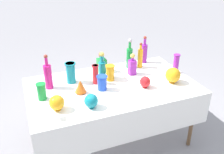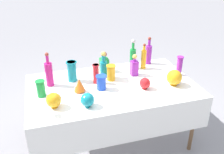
{
  "view_description": "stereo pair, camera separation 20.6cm",
  "coord_description": "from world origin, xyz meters",
  "views": [
    {
      "loc": [
        -0.88,
        -2.26,
        2.09
      ],
      "look_at": [
        0.0,
        0.0,
        0.86
      ],
      "focal_mm": 40.0,
      "sensor_mm": 36.0,
      "label": 1
    },
    {
      "loc": [
        -0.68,
        -2.32,
        2.09
      ],
      "look_at": [
        0.0,
        0.0,
        0.86
      ],
      "focal_mm": 40.0,
      "sensor_mm": 36.0,
      "label": 2
    }
  ],
  "objects": [
    {
      "name": "round_bowl_1",
      "position": [
        -0.34,
        -0.34,
        0.83
      ],
      "size": [
        0.13,
        0.13,
        0.14
      ],
      "color": "teal",
      "rests_on": "display_table"
    },
    {
      "name": "ground_plane",
      "position": [
        0.0,
        0.0,
        0.0
      ],
      "size": [
        40.0,
        40.0,
        0.0
      ],
      "primitive_type": "plane",
      "color": "gray"
    },
    {
      "name": "round_bowl_3",
      "position": [
        -0.65,
        -0.26,
        0.84
      ],
      "size": [
        0.14,
        0.14,
        0.15
      ],
      "color": "orange",
      "rests_on": "display_table"
    },
    {
      "name": "slender_vase_4",
      "position": [
        0.83,
        0.02,
        0.89
      ],
      "size": [
        0.08,
        0.08,
        0.24
      ],
      "color": "purple",
      "rests_on": "display_table"
    },
    {
      "name": "slender_vase_5",
      "position": [
        0.02,
        0.12,
        0.86
      ],
      "size": [
        0.11,
        0.11,
        0.18
      ],
      "color": "orange",
      "rests_on": "display_table"
    },
    {
      "name": "slender_vase_1",
      "position": [
        -0.4,
        0.23,
        0.88
      ],
      "size": [
        0.12,
        0.12,
        0.23
      ],
      "color": "teal",
      "rests_on": "display_table"
    },
    {
      "name": "cardboard_box_behind_left",
      "position": [
        -0.34,
        1.33,
        0.13
      ],
      "size": [
        0.48,
        0.35,
        0.34
      ],
      "color": "tan",
      "rests_on": "ground"
    },
    {
      "name": "square_decanter_1",
      "position": [
        0.01,
        0.37,
        0.87
      ],
      "size": [
        0.1,
        0.1,
        0.25
      ],
      "color": "#198C38",
      "rests_on": "display_table"
    },
    {
      "name": "round_bowl_0",
      "position": [
        0.31,
        -0.18,
        0.83
      ],
      "size": [
        0.12,
        0.12,
        0.13
      ],
      "color": "red",
      "rests_on": "display_table"
    },
    {
      "name": "display_table",
      "position": [
        0.0,
        -0.04,
        0.7
      ],
      "size": [
        1.84,
        1.07,
        0.76
      ],
      "color": "white",
      "rests_on": "ground"
    },
    {
      "name": "tall_bottle_2",
      "position": [
        0.62,
        0.44,
        0.9
      ],
      "size": [
        0.08,
        0.08,
        0.36
      ],
      "color": "purple",
      "rests_on": "display_table"
    },
    {
      "name": "slender_vase_0",
      "position": [
        -0.75,
        -0.02,
        0.85
      ],
      "size": [
        0.1,
        0.1,
        0.18
      ],
      "color": "#198C38",
      "rests_on": "display_table"
    },
    {
      "name": "tall_bottle_0",
      "position": [
        -0.04,
        0.23,
        0.89
      ],
      "size": [
        0.08,
        0.08,
        0.31
      ],
      "color": "teal",
      "rests_on": "display_table"
    },
    {
      "name": "square_decanter_0",
      "position": [
        0.32,
        0.17,
        0.87
      ],
      "size": [
        0.08,
        0.08,
        0.26
      ],
      "color": "purple",
      "rests_on": "display_table"
    },
    {
      "name": "price_tag_left",
      "position": [
        -0.63,
        -0.45,
        0.78
      ],
      "size": [
        0.06,
        0.02,
        0.04
      ],
      "primitive_type": "cube",
      "rotation": [
        -0.21,
        0.0,
        -0.1
      ],
      "color": "white",
      "rests_on": "display_table"
    },
    {
      "name": "fluted_vase_0",
      "position": [
        -0.37,
        -0.04,
        0.84
      ],
      "size": [
        0.12,
        0.12,
        0.14
      ],
      "color": "orange",
      "rests_on": "display_table"
    },
    {
      "name": "slender_vase_2",
      "position": [
        -0.13,
        -0.05,
        0.85
      ],
      "size": [
        0.12,
        0.12,
        0.16
      ],
      "color": "blue",
      "rests_on": "display_table"
    },
    {
      "name": "round_bowl_2",
      "position": [
        0.66,
        -0.19,
        0.85
      ],
      "size": [
        0.17,
        0.17,
        0.18
      ],
      "color": "orange",
      "rests_on": "display_table"
    },
    {
      "name": "tall_bottle_4",
      "position": [
        0.51,
        0.32,
        0.89
      ],
      "size": [
        0.06,
        0.06,
        0.32
      ],
      "color": "orange",
      "rests_on": "display_table"
    },
    {
      "name": "tall_bottle_3",
      "position": [
        -0.65,
        0.19,
        0.91
      ],
      "size": [
        0.08,
        0.08,
        0.39
      ],
      "color": "#C61972",
      "rests_on": "display_table"
    },
    {
      "name": "tall_bottle_1",
      "position": [
        0.37,
        0.36,
        0.91
      ],
      "size": [
        0.07,
        0.07,
        0.38
      ],
      "color": "#198C38",
      "rests_on": "display_table"
    },
    {
      "name": "slender_vase_3",
      "position": [
        -0.15,
        0.1,
        0.88
      ],
      "size": [
        0.07,
        0.07,
        0.22
      ],
      "color": "red",
      "rests_on": "display_table"
    }
  ]
}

